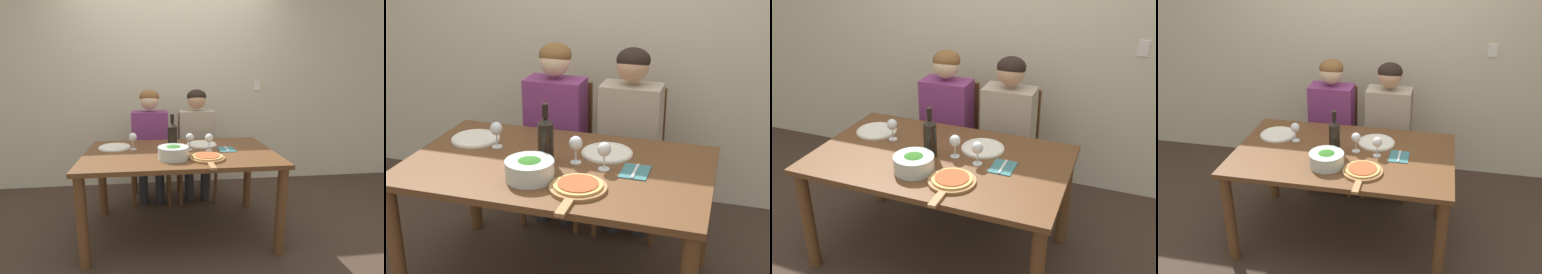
% 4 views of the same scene
% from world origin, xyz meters
% --- Properties ---
extents(ground_plane, '(40.00, 40.00, 0.00)m').
position_xyz_m(ground_plane, '(0.00, 0.00, 0.00)').
color(ground_plane, '#3D2D23').
extents(back_wall, '(10.00, 0.06, 2.70)m').
position_xyz_m(back_wall, '(0.00, 1.30, 1.35)').
color(back_wall, beige).
rests_on(back_wall, ground).
extents(dining_table, '(1.61, 0.98, 0.75)m').
position_xyz_m(dining_table, '(0.00, 0.00, 0.64)').
color(dining_table, brown).
rests_on(dining_table, ground).
extents(chair_left, '(0.42, 0.42, 0.94)m').
position_xyz_m(chair_left, '(-0.26, 0.82, 0.51)').
color(chair_left, brown).
rests_on(chair_left, ground).
extents(chair_right, '(0.42, 0.42, 0.94)m').
position_xyz_m(chair_right, '(0.24, 0.82, 0.51)').
color(chair_right, brown).
rests_on(chair_right, ground).
extents(person_woman, '(0.47, 0.51, 1.24)m').
position_xyz_m(person_woman, '(-0.26, 0.71, 0.75)').
color(person_woman, '#28282D').
rests_on(person_woman, ground).
extents(person_man, '(0.47, 0.51, 1.24)m').
position_xyz_m(person_man, '(0.24, 0.71, 0.75)').
color(person_man, '#28282D').
rests_on(person_man, ground).
extents(wine_bottle, '(0.08, 0.08, 0.33)m').
position_xyz_m(wine_bottle, '(-0.06, -0.00, 0.88)').
color(wine_bottle, black).
rests_on(wine_bottle, dining_table).
extents(broccoli_bowl, '(0.24, 0.24, 0.11)m').
position_xyz_m(broccoli_bowl, '(-0.07, -0.22, 0.80)').
color(broccoli_bowl, silver).
rests_on(broccoli_bowl, dining_table).
extents(dinner_plate_left, '(0.28, 0.28, 0.02)m').
position_xyz_m(dinner_plate_left, '(-0.58, 0.19, 0.76)').
color(dinner_plate_left, silver).
rests_on(dinner_plate_left, dining_table).
extents(dinner_plate_right, '(0.28, 0.28, 0.02)m').
position_xyz_m(dinner_plate_right, '(0.22, 0.20, 0.76)').
color(dinner_plate_right, silver).
rests_on(dinner_plate_right, dining_table).
extents(pizza_on_board, '(0.28, 0.42, 0.04)m').
position_xyz_m(pizza_on_board, '(0.19, -0.27, 0.76)').
color(pizza_on_board, '#9E7042').
rests_on(pizza_on_board, dining_table).
extents(wine_glass_left, '(0.07, 0.07, 0.15)m').
position_xyz_m(wine_glass_left, '(-0.41, 0.12, 0.85)').
color(wine_glass_left, silver).
rests_on(wine_glass_left, dining_table).
extents(wine_glass_right, '(0.07, 0.07, 0.15)m').
position_xyz_m(wine_glass_right, '(0.25, 0.00, 0.85)').
color(wine_glass_right, silver).
rests_on(wine_glass_right, dining_table).
extents(wine_glass_centre, '(0.07, 0.07, 0.15)m').
position_xyz_m(wine_glass_centre, '(0.09, 0.04, 0.85)').
color(wine_glass_centre, silver).
rests_on(wine_glass_centre, dining_table).
extents(fork_on_napkin, '(0.14, 0.18, 0.01)m').
position_xyz_m(fork_on_napkin, '(0.41, 0.01, 0.75)').
color(fork_on_napkin, '#387075').
rests_on(fork_on_napkin, dining_table).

